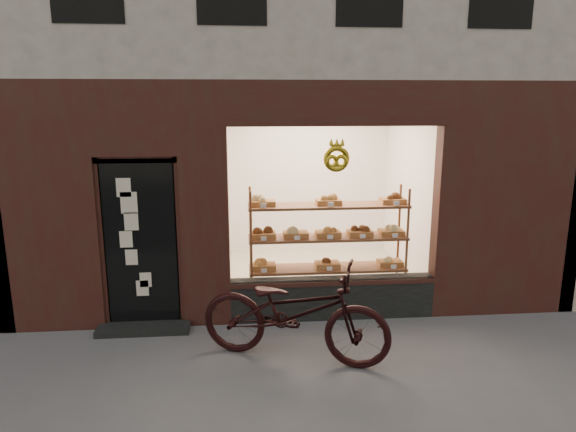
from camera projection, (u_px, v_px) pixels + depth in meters
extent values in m
plane|color=#585859|center=(324.00, 411.00, 4.83)|extent=(90.00, 90.00, 0.00)
cube|color=black|center=(332.00, 298.00, 6.87)|extent=(2.70, 0.25, 0.55)
cube|color=black|center=(141.00, 244.00, 6.41)|extent=(0.90, 0.04, 2.15)
cube|color=black|center=(144.00, 328.00, 6.49)|extent=(1.15, 0.35, 0.08)
torus|color=gold|center=(336.00, 159.00, 6.36)|extent=(0.33, 0.07, 0.33)
cube|color=brown|center=(327.00, 301.00, 7.34)|extent=(2.20, 0.45, 0.04)
cube|color=brown|center=(327.00, 268.00, 7.23)|extent=(2.20, 0.45, 0.03)
cube|color=brown|center=(328.00, 237.00, 7.13)|extent=(2.20, 0.45, 0.04)
cube|color=brown|center=(328.00, 206.00, 7.03)|extent=(2.20, 0.45, 0.04)
cylinder|color=brown|center=(251.00, 254.00, 6.88)|extent=(0.04, 0.04, 1.70)
cylinder|color=brown|center=(407.00, 250.00, 7.07)|extent=(0.04, 0.04, 1.70)
cylinder|color=brown|center=(251.00, 246.00, 7.26)|extent=(0.04, 0.04, 1.70)
cylinder|color=brown|center=(398.00, 242.00, 7.44)|extent=(0.04, 0.04, 1.70)
cube|color=brown|center=(263.00, 266.00, 7.14)|extent=(0.34, 0.24, 0.07)
sphere|color=#C2874A|center=(263.00, 261.00, 7.12)|extent=(0.11, 0.11, 0.11)
cube|color=white|center=(264.00, 271.00, 6.96)|extent=(0.07, 0.01, 0.05)
cube|color=brown|center=(327.00, 265.00, 7.22)|extent=(0.34, 0.24, 0.07)
sphere|color=#572811|center=(327.00, 259.00, 7.20)|extent=(0.11, 0.11, 0.11)
cube|color=white|center=(330.00, 269.00, 7.04)|extent=(0.07, 0.01, 0.05)
cube|color=brown|center=(390.00, 263.00, 7.29)|extent=(0.34, 0.24, 0.07)
sphere|color=beige|center=(390.00, 257.00, 7.28)|extent=(0.11, 0.11, 0.11)
cube|color=white|center=(394.00, 267.00, 7.11)|extent=(0.08, 0.01, 0.05)
cube|color=brown|center=(263.00, 235.00, 7.04)|extent=(0.34, 0.24, 0.07)
sphere|color=#572811|center=(263.00, 229.00, 7.02)|extent=(0.11, 0.11, 0.11)
cube|color=white|center=(264.00, 239.00, 6.86)|extent=(0.07, 0.01, 0.06)
cube|color=brown|center=(296.00, 234.00, 7.08)|extent=(0.34, 0.24, 0.07)
sphere|color=beige|center=(296.00, 228.00, 7.06)|extent=(0.11, 0.11, 0.11)
cube|color=white|center=(297.00, 238.00, 6.90)|extent=(0.07, 0.01, 0.06)
cube|color=brown|center=(328.00, 234.00, 7.12)|extent=(0.34, 0.24, 0.07)
sphere|color=#C2874A|center=(328.00, 228.00, 7.10)|extent=(0.11, 0.11, 0.11)
cube|color=white|center=(330.00, 237.00, 6.94)|extent=(0.07, 0.01, 0.06)
cube|color=brown|center=(360.00, 233.00, 7.16)|extent=(0.34, 0.24, 0.07)
sphere|color=#572811|center=(360.00, 227.00, 7.14)|extent=(0.11, 0.11, 0.11)
cube|color=white|center=(363.00, 236.00, 6.98)|extent=(0.07, 0.01, 0.06)
cube|color=brown|center=(391.00, 232.00, 7.20)|extent=(0.34, 0.24, 0.07)
sphere|color=beige|center=(391.00, 226.00, 7.18)|extent=(0.11, 0.11, 0.11)
cube|color=white|center=(395.00, 236.00, 7.02)|extent=(0.08, 0.01, 0.06)
cube|color=brown|center=(263.00, 203.00, 6.94)|extent=(0.34, 0.24, 0.07)
sphere|color=beige|center=(263.00, 197.00, 6.92)|extent=(0.11, 0.11, 0.11)
cube|color=white|center=(263.00, 206.00, 6.76)|extent=(0.07, 0.01, 0.06)
cube|color=brown|center=(328.00, 202.00, 7.02)|extent=(0.34, 0.24, 0.07)
sphere|color=#C2874A|center=(329.00, 196.00, 7.00)|extent=(0.11, 0.11, 0.11)
cube|color=white|center=(331.00, 205.00, 6.84)|extent=(0.07, 0.01, 0.06)
cube|color=brown|center=(393.00, 201.00, 7.10)|extent=(0.34, 0.24, 0.07)
sphere|color=#572811|center=(393.00, 195.00, 7.08)|extent=(0.11, 0.11, 0.11)
cube|color=white|center=(397.00, 203.00, 6.92)|extent=(0.08, 0.01, 0.06)
imported|color=black|center=(294.00, 312.00, 5.69)|extent=(2.27, 1.44, 1.13)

